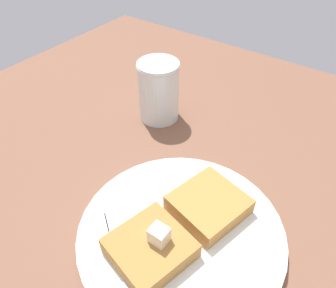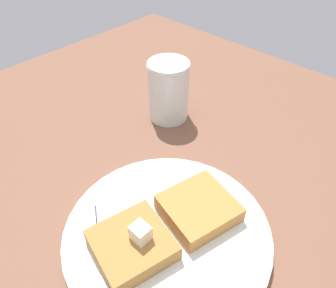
{
  "view_description": "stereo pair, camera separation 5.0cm",
  "coord_description": "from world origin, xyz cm",
  "views": [
    {
      "loc": [
        -15.53,
        -10.91,
        39.44
      ],
      "look_at": [
        14.59,
        10.77,
        6.44
      ],
      "focal_mm": 35.0,
      "sensor_mm": 36.0,
      "label": 1
    },
    {
      "loc": [
        -12.37,
        -14.74,
        39.44
      ],
      "look_at": [
        14.59,
        10.77,
        6.44
      ],
      "focal_mm": 35.0,
      "sensor_mm": 36.0,
      "label": 2
    }
  ],
  "objects": [
    {
      "name": "plate",
      "position": [
        4.87,
        1.69,
        2.85
      ],
      "size": [
        26.47,
        26.47,
        1.55
      ],
      "color": "white",
      "rests_on": "table_surface"
    },
    {
      "name": "butter_pat_primary",
      "position": [
        0.89,
        2.17,
        6.9
      ],
      "size": [
        1.91,
        2.12,
        2.12
      ],
      "primitive_type": "cube",
      "rotation": [
        0.0,
        0.0,
        1.57
      ],
      "color": "#F0E8C9",
      "rests_on": "toast_slice_left"
    },
    {
      "name": "table_surface",
      "position": [
        0.0,
        0.0,
        0.97
      ],
      "size": [
        119.74,
        119.74,
        1.94
      ],
      "primitive_type": "cube",
      "color": "brown",
      "rests_on": "ground"
    },
    {
      "name": "syrup_jar",
      "position": [
        24.3,
        19.84,
        6.88
      ],
      "size": [
        7.57,
        7.57,
        11.07
      ],
      "color": "#57270F",
      "rests_on": "table_surface"
    },
    {
      "name": "toast_slice_middle",
      "position": [
        9.6,
        0.52,
        4.67
      ],
      "size": [
        10.49,
        10.28,
        2.34
      ],
      "primitive_type": "cube",
      "rotation": [
        0.0,
        0.0,
        -0.24
      ],
      "color": "#B87B38",
      "rests_on": "plate"
    },
    {
      "name": "fork",
      "position": [
        -2.51,
        5.35,
        3.68
      ],
      "size": [
        10.44,
        13.87,
        0.36
      ],
      "color": "silver",
      "rests_on": "plate"
    },
    {
      "name": "toast_slice_left",
      "position": [
        0.15,
        2.87,
        4.67
      ],
      "size": [
        10.49,
        10.28,
        2.34
      ],
      "primitive_type": "cube",
      "rotation": [
        0.0,
        0.0,
        -0.24
      ],
      "color": "#AB7639",
      "rests_on": "plate"
    }
  ]
}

